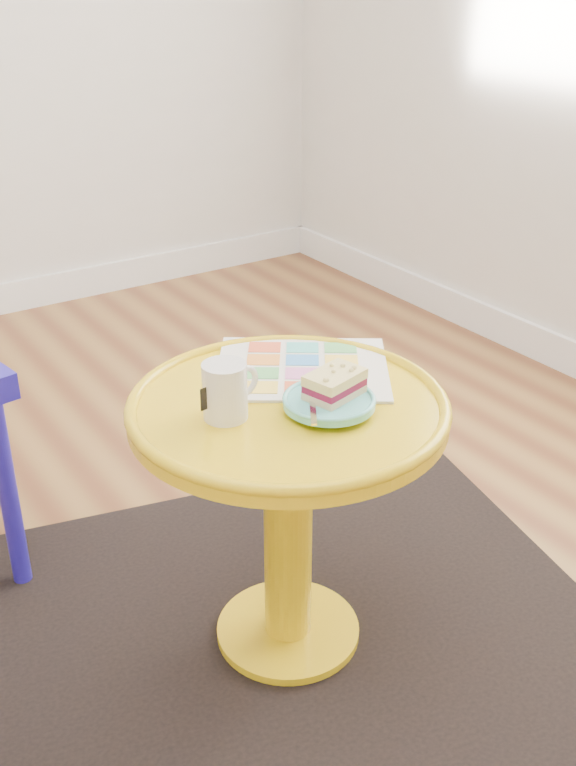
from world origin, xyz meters
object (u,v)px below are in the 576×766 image
mug (226,389)px  plate (329,402)px  side_table (288,476)px  newspaper (302,368)px

mug → plate: 0.18m
side_table → plate: 0.19m
plate → side_table: bearing=124.5°
mug → plate: size_ratio=0.68×
newspaper → side_table: bearing=-100.1°
plate → newspaper: bearing=71.2°
side_table → newspaper: (0.10, 0.10, 0.15)m
mug → plate: bearing=-34.6°
newspaper → plate: 0.17m
newspaper → plate: plate is taller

